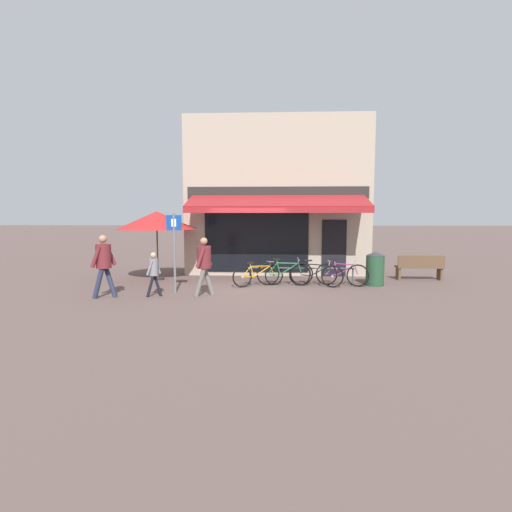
% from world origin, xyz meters
% --- Properties ---
extents(ground_plane, '(160.00, 160.00, 0.00)m').
position_xyz_m(ground_plane, '(0.00, 0.00, 0.00)').
color(ground_plane, brown).
extents(shop_front, '(7.00, 4.61, 5.96)m').
position_xyz_m(shop_front, '(0.97, 3.90, 2.97)').
color(shop_front, tan).
rests_on(shop_front, ground_plane).
extents(bike_rack_rail, '(3.43, 0.04, 0.57)m').
position_xyz_m(bike_rack_rail, '(1.75, 0.49, 0.47)').
color(bike_rack_rail, '#47494F').
rests_on(bike_rack_rail, ground_plane).
extents(bicycle_orange, '(1.63, 0.88, 0.80)m').
position_xyz_m(bicycle_orange, '(0.36, 0.21, 0.35)').
color(bicycle_orange, black).
rests_on(bicycle_orange, ground_plane).
extents(bicycle_green, '(1.83, 0.52, 0.89)m').
position_xyz_m(bicycle_green, '(1.21, 0.38, 0.40)').
color(bicycle_green, black).
rests_on(bicycle_green, ground_plane).
extents(bicycle_black, '(1.73, 0.65, 0.87)m').
position_xyz_m(bicycle_black, '(2.20, 0.27, 0.38)').
color(bicycle_black, black).
rests_on(bicycle_black, ground_plane).
extents(bicycle_purple, '(1.66, 0.61, 0.86)m').
position_xyz_m(bicycle_purple, '(3.05, 0.42, 0.38)').
color(bicycle_purple, black).
rests_on(bicycle_purple, ground_plane).
extents(pedestrian_adult, '(0.56, 0.70, 1.66)m').
position_xyz_m(pedestrian_adult, '(-1.09, -1.40, 0.99)').
color(pedestrian_adult, slate).
rests_on(pedestrian_adult, ground_plane).
extents(pedestrian_child, '(0.42, 0.42, 1.25)m').
position_xyz_m(pedestrian_child, '(-2.46, -1.60, 0.76)').
color(pedestrian_child, black).
rests_on(pedestrian_child, ground_plane).
extents(pedestrian_second_adult, '(0.62, 0.63, 1.74)m').
position_xyz_m(pedestrian_second_adult, '(-3.78, -1.81, 1.05)').
color(pedestrian_second_adult, '#282D47').
rests_on(pedestrian_second_adult, ground_plane).
extents(litter_bin, '(0.59, 0.59, 1.09)m').
position_xyz_m(litter_bin, '(4.13, 0.51, 0.55)').
color(litter_bin, '#23472D').
rests_on(litter_bin, ground_plane).
extents(parking_sign, '(0.44, 0.07, 2.33)m').
position_xyz_m(parking_sign, '(-2.01, -1.05, 1.43)').
color(parking_sign, slate).
rests_on(parking_sign, ground_plane).
extents(cafe_parasol, '(2.79, 2.79, 2.40)m').
position_xyz_m(cafe_parasol, '(-3.23, 1.38, 2.08)').
color(cafe_parasol, '#4C3D2D').
rests_on(cafe_parasol, ground_plane).
extents(park_bench, '(1.60, 0.44, 0.87)m').
position_xyz_m(park_bench, '(5.97, 1.70, 0.46)').
color(park_bench, brown).
rests_on(park_bench, ground_plane).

